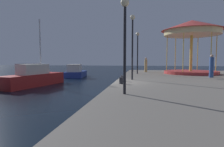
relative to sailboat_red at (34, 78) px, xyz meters
name	(u,v)px	position (x,y,z in m)	size (l,w,h in m)	color
ground_plane	(115,93)	(7.42, -2.48, -0.72)	(120.00, 120.00, 0.00)	black
quay_dock	(218,90)	(13.85, -2.48, -0.32)	(12.86, 29.25, 0.80)	slate
sailboat_red	(34,78)	(0.00, 0.00, 0.00)	(2.95, 6.31, 5.86)	maroon
motorboat_blue	(76,72)	(0.60, 8.61, -0.11)	(2.77, 4.66, 1.68)	navy
carousel	(192,34)	(14.23, 5.81, 4.23)	(6.17, 6.17, 5.53)	#B23333
lamp_post_near_edge	(125,28)	(8.49, -6.87, 2.84)	(0.36, 0.36, 3.99)	black
lamp_post_mid_promenade	(132,36)	(8.50, -1.02, 3.25)	(0.36, 0.36, 4.69)	black
lamp_post_far_end	(138,45)	(8.73, 4.83, 3.02)	(0.36, 0.36, 4.30)	black
bollard_north	(122,78)	(7.90, -2.17, 0.28)	(0.24, 0.24, 0.40)	#2D2D33
bollard_south	(121,80)	(7.97, -3.52, 0.28)	(0.24, 0.24, 0.40)	#2D2D33
bollard_center	(132,70)	(7.99, 9.12, 0.28)	(0.24, 0.24, 0.40)	#2D2D33
person_near_carousel	(146,65)	(9.65, 7.96, 0.89)	(0.34, 0.34, 1.73)	tan
person_mid_promenade	(211,67)	(14.83, 1.66, 0.97)	(0.34, 0.34, 1.90)	#2D4C8C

